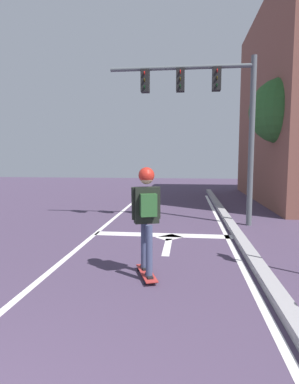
% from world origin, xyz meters
% --- Properties ---
extents(lane_line_center, '(0.12, 20.00, 0.01)m').
position_xyz_m(lane_line_center, '(-0.57, 6.00, 0.00)').
color(lane_line_center, white).
rests_on(lane_line_center, ground).
extents(lane_line_curbside, '(0.12, 20.00, 0.01)m').
position_xyz_m(lane_line_curbside, '(2.82, 6.00, 0.00)').
color(lane_line_curbside, white).
rests_on(lane_line_curbside, ground).
extents(stop_bar, '(3.53, 0.40, 0.01)m').
position_xyz_m(stop_bar, '(1.20, 7.19, 0.00)').
color(stop_bar, white).
rests_on(stop_bar, ground).
extents(lane_arrow_stem, '(0.16, 1.40, 0.01)m').
position_xyz_m(lane_arrow_stem, '(1.37, 6.13, 0.00)').
color(lane_arrow_stem, white).
rests_on(lane_arrow_stem, ground).
extents(lane_arrow_head, '(0.71, 0.71, 0.01)m').
position_xyz_m(lane_arrow_head, '(1.37, 6.98, 0.00)').
color(lane_arrow_head, white).
rests_on(lane_arrow_head, ground).
extents(curb_strip, '(0.24, 24.00, 0.14)m').
position_xyz_m(curb_strip, '(3.07, 6.00, 0.07)').
color(curb_strip, '#989598').
rests_on(curb_strip, ground).
extents(skateboard, '(0.47, 0.88, 0.08)m').
position_xyz_m(skateboard, '(1.14, 4.29, 0.06)').
color(skateboard, '#AA2E2B').
rests_on(skateboard, ground).
extents(skater, '(0.46, 0.63, 1.75)m').
position_xyz_m(skater, '(1.14, 4.28, 1.20)').
color(skater, '#3E4667').
rests_on(skater, skateboard).
extents(traffic_signal_mast, '(4.18, 0.34, 4.82)m').
position_xyz_m(traffic_signal_mast, '(2.38, 8.69, 3.56)').
color(traffic_signal_mast, '#50575B').
rests_on(traffic_signal_mast, ground).
extents(roadside_tree, '(2.37, 2.37, 4.87)m').
position_xyz_m(roadside_tree, '(5.22, 11.49, 3.66)').
color(roadside_tree, brown).
rests_on(roadside_tree, ground).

